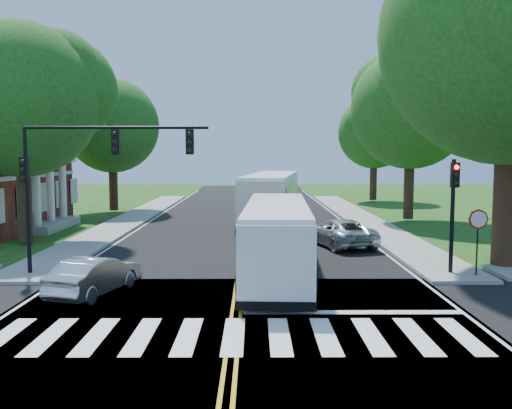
{
  "coord_description": "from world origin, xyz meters",
  "views": [
    {
      "loc": [
        0.54,
        -14.26,
        4.75
      ],
      "look_at": [
        0.62,
        10.86,
        2.4
      ],
      "focal_mm": 38.0,
      "sensor_mm": 36.0,
      "label": 1
    }
  ],
  "objects_px": {
    "bus_follow": "(272,198)",
    "dark_sedan": "(344,230)",
    "signal_ne": "(453,201)",
    "bus_lead": "(277,237)",
    "suv": "(339,232)",
    "signal_nw": "(87,164)",
    "hatchback": "(95,275)"
  },
  "relations": [
    {
      "from": "dark_sedan",
      "to": "hatchback",
      "type": "bearing_deg",
      "value": 58.1
    },
    {
      "from": "signal_ne",
      "to": "suv",
      "type": "bearing_deg",
      "value": 115.13
    },
    {
      "from": "signal_nw",
      "to": "hatchback",
      "type": "xyz_separation_m",
      "value": [
        1.01,
        -2.67,
        -3.72
      ]
    },
    {
      "from": "signal_nw",
      "to": "bus_lead",
      "type": "bearing_deg",
      "value": 1.53
    },
    {
      "from": "bus_follow",
      "to": "signal_ne",
      "type": "bearing_deg",
      "value": 119.77
    },
    {
      "from": "bus_follow",
      "to": "signal_nw",
      "type": "bearing_deg",
      "value": 72.03
    },
    {
      "from": "signal_nw",
      "to": "bus_lead",
      "type": "height_order",
      "value": "signal_nw"
    },
    {
      "from": "signal_nw",
      "to": "bus_lead",
      "type": "relative_size",
      "value": 0.65
    },
    {
      "from": "bus_follow",
      "to": "dark_sedan",
      "type": "relative_size",
      "value": 3.23
    },
    {
      "from": "bus_follow",
      "to": "bus_lead",
      "type": "bearing_deg",
      "value": 96.46
    },
    {
      "from": "signal_ne",
      "to": "bus_follow",
      "type": "relative_size",
      "value": 0.33
    },
    {
      "from": "bus_follow",
      "to": "hatchback",
      "type": "xyz_separation_m",
      "value": [
        -6.57,
        -18.54,
        -1.14
      ]
    },
    {
      "from": "bus_lead",
      "to": "suv",
      "type": "xyz_separation_m",
      "value": [
        3.51,
        6.78,
        -0.79
      ]
    },
    {
      "from": "signal_nw",
      "to": "suv",
      "type": "bearing_deg",
      "value": 32.89
    },
    {
      "from": "hatchback",
      "to": "dark_sedan",
      "type": "xyz_separation_m",
      "value": [
        10.3,
        11.32,
        -0.05
      ]
    },
    {
      "from": "signal_ne",
      "to": "bus_lead",
      "type": "bearing_deg",
      "value": 178.45
    },
    {
      "from": "bus_lead",
      "to": "signal_nw",
      "type": "bearing_deg",
      "value": 4.14
    },
    {
      "from": "bus_lead",
      "to": "hatchback",
      "type": "distance_m",
      "value": 6.94
    },
    {
      "from": "bus_lead",
      "to": "hatchback",
      "type": "xyz_separation_m",
      "value": [
        -6.26,
        -2.86,
        -0.85
      ]
    },
    {
      "from": "bus_lead",
      "to": "bus_follow",
      "type": "xyz_separation_m",
      "value": [
        0.3,
        15.68,
        0.3
      ]
    },
    {
      "from": "hatchback",
      "to": "bus_lead",
      "type": "bearing_deg",
      "value": -138.0
    },
    {
      "from": "signal_nw",
      "to": "bus_follow",
      "type": "xyz_separation_m",
      "value": [
        7.58,
        15.87,
        -2.57
      ]
    },
    {
      "from": "signal_ne",
      "to": "hatchback",
      "type": "height_order",
      "value": "signal_ne"
    },
    {
      "from": "signal_nw",
      "to": "suv",
      "type": "distance_m",
      "value": 13.36
    },
    {
      "from": "bus_lead",
      "to": "dark_sedan",
      "type": "relative_size",
      "value": 2.67
    },
    {
      "from": "signal_ne",
      "to": "dark_sedan",
      "type": "bearing_deg",
      "value": 107.58
    },
    {
      "from": "hatchback",
      "to": "suv",
      "type": "bearing_deg",
      "value": -117.94
    },
    {
      "from": "bus_follow",
      "to": "dark_sedan",
      "type": "bearing_deg",
      "value": 124.94
    },
    {
      "from": "signal_nw",
      "to": "bus_follow",
      "type": "height_order",
      "value": "signal_nw"
    },
    {
      "from": "bus_follow",
      "to": "dark_sedan",
      "type": "height_order",
      "value": "bus_follow"
    },
    {
      "from": "signal_ne",
      "to": "suv",
      "type": "height_order",
      "value": "signal_ne"
    },
    {
      "from": "hatchback",
      "to": "suv",
      "type": "distance_m",
      "value": 13.73
    }
  ]
}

